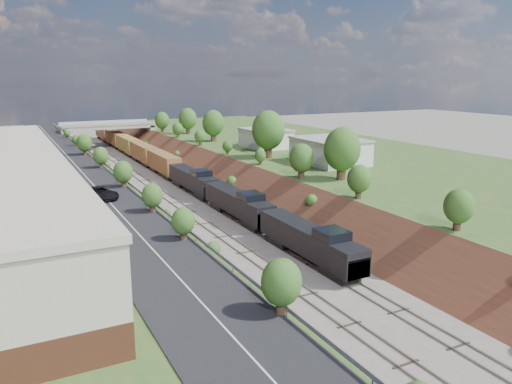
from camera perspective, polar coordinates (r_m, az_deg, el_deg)
name	(u,v)px	position (r m, az deg, el deg)	size (l,w,h in m)	color
platform_right	(345,166)	(98.72, 10.14, 2.96)	(44.00, 180.00, 5.00)	#305623
embankment_left	(117,204)	(81.02, -15.59, -1.38)	(7.07, 180.00, 7.07)	brown
embankment_right	(243,190)	(87.84, -1.44, 0.24)	(7.07, 180.00, 7.07)	brown
rail_left_track	(169,198)	(82.98, -9.92, -0.67)	(1.58, 180.00, 0.18)	gray
rail_right_track	(199,195)	(84.61, -6.57, -0.29)	(1.58, 180.00, 0.18)	gray
road	(85,175)	(79.20, -19.00, 1.81)	(8.00, 180.00, 0.10)	black
guardrail	(112,170)	(79.58, -16.09, 2.43)	(0.10, 171.00, 0.70)	#99999E
overpass	(108,131)	(142.31, -16.60, 6.71)	(24.50, 8.30, 7.40)	gray
white_building_near	(330,152)	(86.06, 8.42, 4.57)	(9.00, 12.00, 4.00)	silver
white_building_far	(266,139)	(104.33, 1.13, 6.10)	(8.00, 10.00, 3.60)	silver
tree_right_large	(342,150)	(72.34, 9.81, 4.80)	(5.25, 5.25, 7.61)	#473323
tree_left_crest	(206,232)	(41.77, -5.75, -4.57)	(2.45, 2.45, 3.55)	#473323
freight_train	(155,158)	(108.43, -11.51, 3.81)	(2.88, 131.70, 4.55)	black
suv	(100,193)	(63.14, -17.36, -0.10)	(2.49, 5.40, 1.50)	black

